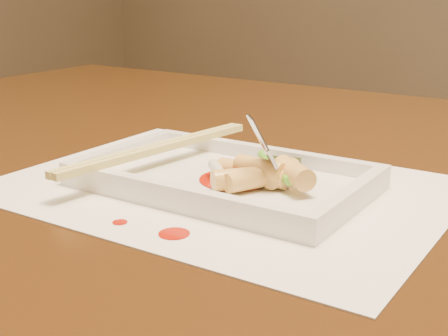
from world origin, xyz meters
The scene contains 24 objects.
table centered at (0.00, 0.00, 0.65)m, with size 1.40×0.90×0.75m.
placemat centered at (0.03, -0.12, 0.75)m, with size 0.40×0.30×0.00m, color white.
sauce_splatter_a centered at (0.06, -0.24, 0.75)m, with size 0.02×0.02×0.00m, color #B41505.
sauce_splatter_b centered at (0.01, -0.24, 0.75)m, with size 0.01×0.01×0.00m, color #B41505.
plate_base centered at (0.03, -0.12, 0.76)m, with size 0.26×0.16×0.01m, color white.
plate_rim_far centered at (0.03, -0.05, 0.77)m, with size 0.26×0.01×0.01m, color white.
plate_rim_near centered at (0.03, -0.19, 0.77)m, with size 0.26×0.01×0.01m, color white.
plate_rim_left centered at (-0.09, -0.12, 0.77)m, with size 0.01×0.14×0.01m, color white.
plate_rim_right centered at (0.16, -0.12, 0.77)m, with size 0.01×0.14×0.01m, color white.
veg_piece centered at (0.07, -0.08, 0.77)m, with size 0.04×0.03×0.01m, color black.
scallion_white centered at (0.04, -0.13, 0.77)m, with size 0.01×0.01×0.04m, color #EAEACC.
scallion_green centered at (0.08, -0.10, 0.77)m, with size 0.01×0.01×0.09m, color #49AE1C.
chopstick_a centered at (-0.05, -0.12, 0.78)m, with size 0.01×0.24×0.01m, color #DCCD6E.
chopstick_b centered at (-0.04, -0.12, 0.78)m, with size 0.01×0.24×0.01m, color #DCCD6E.
fork centered at (0.10, -0.10, 0.83)m, with size 0.09×0.10×0.14m, color silver, non-canonical shape.
sauce_blob_0 centered at (0.04, -0.12, 0.76)m, with size 0.06×0.06×0.00m, color #B41505.
rice_cake_0 centered at (0.08, -0.12, 0.77)m, with size 0.02×0.02×0.04m, color #F0CF70.
rice_cake_1 centered at (0.08, -0.10, 0.77)m, with size 0.02×0.02×0.04m, color #F0CF70.
rice_cake_2 centered at (0.10, -0.12, 0.78)m, with size 0.02×0.02×0.05m, color #F0CF70.
rice_cake_3 centered at (0.07, -0.14, 0.77)m, with size 0.02×0.02×0.04m, color #F0CF70.
rice_cake_4 centered at (0.05, -0.12, 0.77)m, with size 0.02×0.02×0.05m, color #F0CF70.
rice_cake_5 centered at (0.07, -0.12, 0.78)m, with size 0.02×0.02×0.05m, color #F0CF70.
rice_cake_6 centered at (0.06, -0.14, 0.77)m, with size 0.02×0.02×0.04m, color #F0CF70.
rice_cake_7 centered at (0.09, -0.11, 0.77)m, with size 0.02×0.02×0.05m, color #F0CF70.
Camera 1 is at (0.33, -0.58, 0.94)m, focal length 50.00 mm.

